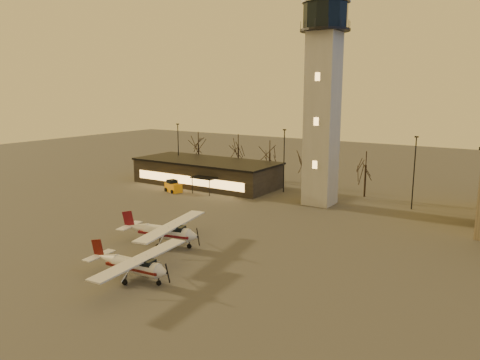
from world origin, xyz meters
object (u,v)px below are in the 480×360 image
object	(u,v)px
cessna_rear	(169,235)
service_cart	(173,187)
terminal	(207,172)
cessna_front	(138,269)
control_tower	(323,89)

from	to	relation	value
cessna_rear	service_cart	distance (m)	26.67
terminal	cessna_front	xyz separation A→B (m)	(20.08, -36.30, -1.09)
control_tower	cessna_rear	bearing A→B (deg)	-102.75
control_tower	service_cart	size ratio (longest dim) A/B	9.67
control_tower	terminal	world-z (taller)	control_tower
cessna_front	service_cart	distance (m)	35.73
cessna_front	service_cart	size ratio (longest dim) A/B	3.35
cessna_rear	service_cart	size ratio (longest dim) A/B	3.65
cessna_rear	control_tower	bearing A→B (deg)	65.74
cessna_front	cessna_rear	bearing A→B (deg)	109.86
terminal	cessna_front	distance (m)	41.50
terminal	service_cart	bearing A→B (deg)	-98.17
cessna_front	cessna_rear	size ratio (longest dim) A/B	0.92
control_tower	cessna_front	size ratio (longest dim) A/B	2.88
control_tower	service_cart	distance (m)	28.39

